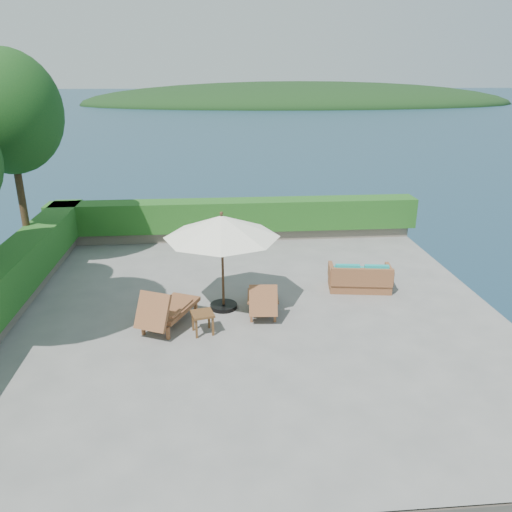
{
  "coord_description": "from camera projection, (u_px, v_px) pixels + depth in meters",
  "views": [
    {
      "loc": [
        -0.7,
        -10.79,
        5.37
      ],
      "look_at": [
        0.3,
        0.8,
        1.1
      ],
      "focal_mm": 35.0,
      "sensor_mm": 36.0,
      "label": 1
    }
  ],
  "objects": [
    {
      "name": "planter_wall_left",
      "position": [
        4.0,
        313.0,
        11.48
      ],
      "size": [
        0.6,
        12.0,
        0.36
      ],
      "primitive_type": "cube",
      "color": "gray",
      "rests_on": "ground"
    },
    {
      "name": "ground",
      "position": [
        246.0,
        311.0,
        11.99
      ],
      "size": [
        12.0,
        12.0,
        0.0
      ],
      "primitive_type": "plane",
      "color": "gray",
      "rests_on": "ground"
    },
    {
      "name": "lounge_left",
      "position": [
        166.0,
        310.0,
        11.09
      ],
      "size": [
        1.4,
        1.91,
        1.02
      ],
      "rotation": [
        0.0,
        0.0,
        -0.44
      ],
      "color": "brown",
      "rests_on": "ground"
    },
    {
      "name": "patio_umbrella",
      "position": [
        222.0,
        227.0,
        11.42
      ],
      "size": [
        2.81,
        2.81,
        2.42
      ],
      "rotation": [
        0.0,
        0.0,
        -0.04
      ],
      "color": "black",
      "rests_on": "ground"
    },
    {
      "name": "hedge_far",
      "position": [
        235.0,
        215.0,
        16.94
      ],
      "size": [
        12.4,
        0.9,
        1.0
      ],
      "primitive_type": "cube",
      "color": "#174614",
      "rests_on": "planter_wall_far"
    },
    {
      "name": "foundation",
      "position": [
        247.0,
        366.0,
        12.53
      ],
      "size": [
        12.0,
        12.0,
        3.0
      ],
      "primitive_type": "cube",
      "color": "#5E564A",
      "rests_on": "ocean"
    },
    {
      "name": "wicker_loveseat",
      "position": [
        360.0,
        279.0,
        13.05
      ],
      "size": [
        1.71,
        1.04,
        0.79
      ],
      "rotation": [
        0.0,
        0.0,
        -0.14
      ],
      "color": "brown",
      "rests_on": "ground"
    },
    {
      "name": "planter_wall_far",
      "position": [
        235.0,
        234.0,
        17.17
      ],
      "size": [
        12.0,
        0.6,
        0.36
      ],
      "primitive_type": "cube",
      "color": "gray",
      "rests_on": "ground"
    },
    {
      "name": "lounge_right",
      "position": [
        263.0,
        299.0,
        11.73
      ],
      "size": [
        0.77,
        1.6,
        0.9
      ],
      "rotation": [
        0.0,
        0.0,
        -0.07
      ],
      "color": "brown",
      "rests_on": "ground"
    },
    {
      "name": "side_table",
      "position": [
        203.0,
        316.0,
        10.83
      ],
      "size": [
        0.56,
        0.56,
        0.49
      ],
      "rotation": [
        0.0,
        0.0,
        0.24
      ],
      "color": "brown",
      "rests_on": "ground"
    },
    {
      "name": "ocean",
      "position": [
        247.0,
        414.0,
        13.03
      ],
      "size": [
        600.0,
        600.0,
        0.0
      ],
      "primitive_type": "plane",
      "color": "#152D43",
      "rests_on": "ground"
    },
    {
      "name": "offshore_island",
      "position": [
        299.0,
        104.0,
        145.99
      ],
      "size": [
        126.0,
        57.6,
        12.6
      ],
      "primitive_type": "ellipsoid",
      "color": "black",
      "rests_on": "ocean"
    },
    {
      "name": "tree_far",
      "position": [
        8.0,
        113.0,
        12.99
      ],
      "size": [
        2.8,
        2.8,
        6.03
      ],
      "color": "#47331B",
      "rests_on": "ground"
    }
  ]
}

